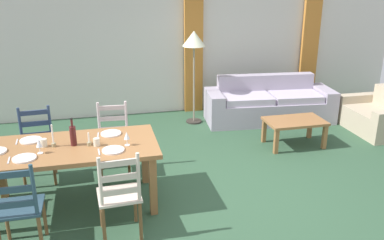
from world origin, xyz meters
name	(u,v)px	position (x,y,z in m)	size (l,w,h in m)	color
ground_plane	(207,192)	(0.00, 0.00, -0.01)	(9.60, 9.60, 0.02)	#2E4F37
wall_far	(161,42)	(0.00, 3.30, 1.35)	(9.60, 0.16, 2.70)	silver
curtain_panel_left	(194,55)	(0.59, 3.16, 1.10)	(0.35, 0.08, 2.20)	#C2782F
curtain_panel_right	(309,50)	(2.99, 3.16, 1.10)	(0.35, 0.08, 2.20)	#C2782F
dining_table	(72,153)	(-1.56, 0.05, 0.66)	(1.90, 0.96, 0.75)	#966339
dining_chair_near_left	(18,208)	(-2.03, -0.69, 0.48)	(0.42, 0.40, 0.96)	#2A4556
dining_chair_near_right	(119,195)	(-1.09, -0.68, 0.48)	(0.44, 0.42, 0.96)	beige
dining_chair_far_left	(37,145)	(-2.03, 0.83, 0.48)	(0.44, 0.43, 0.96)	navy
dining_chair_far_right	(114,139)	(-1.06, 0.81, 0.48)	(0.44, 0.42, 0.96)	beige
dinner_plate_near_left	(24,158)	(-2.01, -0.20, 0.76)	(0.24, 0.24, 0.02)	white
fork_near_left	(9,160)	(-2.16, -0.20, 0.75)	(0.02, 0.17, 0.01)	silver
dinner_plate_near_right	(113,150)	(-1.11, -0.20, 0.76)	(0.24, 0.24, 0.02)	white
fork_near_right	(99,152)	(-1.26, -0.20, 0.75)	(0.02, 0.17, 0.01)	silver
dinner_plate_far_left	(31,140)	(-2.01, 0.30, 0.76)	(0.24, 0.24, 0.02)	white
fork_far_left	(17,142)	(-2.16, 0.30, 0.75)	(0.02, 0.17, 0.01)	silver
dinner_plate_far_right	(111,133)	(-1.11, 0.30, 0.76)	(0.24, 0.24, 0.02)	white
fork_far_right	(98,135)	(-1.26, 0.30, 0.75)	(0.02, 0.17, 0.01)	silver
wine_bottle	(73,135)	(-1.52, 0.06, 0.87)	(0.07, 0.07, 0.32)	#471919
wine_glass_near_left	(39,144)	(-1.86, -0.08, 0.86)	(0.06, 0.06, 0.16)	white
wine_glass_near_right	(127,136)	(-0.95, -0.08, 0.86)	(0.06, 0.06, 0.16)	white
coffee_cup_primary	(97,142)	(-1.28, -0.01, 0.80)	(0.07, 0.07, 0.09)	beige
coffee_cup_secondary	(44,143)	(-1.84, 0.10, 0.80)	(0.07, 0.07, 0.09)	beige
candle_tall	(53,140)	(-1.74, 0.07, 0.82)	(0.05, 0.05, 0.26)	#998C66
candle_short	(89,142)	(-1.36, 0.01, 0.79)	(0.05, 0.05, 0.15)	#998C66
couch	(268,104)	(1.79, 2.32, 0.29)	(2.34, 1.00, 0.80)	#A59BAE
coffee_table	(295,124)	(1.71, 1.10, 0.36)	(0.90, 0.56, 0.42)	#966339
armchair_upholstered	(379,117)	(3.41, 1.35, 0.25)	(0.80, 1.16, 0.72)	tan
standing_lamp	(194,44)	(0.44, 2.50, 1.41)	(0.40, 0.40, 1.64)	#332D28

